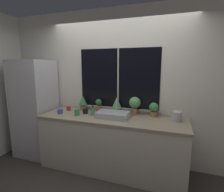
# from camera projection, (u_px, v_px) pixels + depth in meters

# --- Properties ---
(ground_plane) EXTENTS (14.00, 14.00, 0.00)m
(ground_plane) POSITION_uv_depth(u_px,v_px,m) (104.00, 181.00, 2.66)
(ground_plane) COLOR #38332D
(wall_back) EXTENTS (8.00, 0.09, 2.70)m
(wall_back) POSITION_uv_depth(u_px,v_px,m) (119.00, 87.00, 3.13)
(wall_back) COLOR silver
(wall_back) RESTS_ON ground_plane
(wall_left) EXTENTS (0.06, 7.00, 2.70)m
(wall_left) POSITION_uv_depth(u_px,v_px,m) (47.00, 80.00, 4.54)
(wall_left) COLOR silver
(wall_left) RESTS_ON ground_plane
(counter) EXTENTS (2.38, 0.70, 0.91)m
(counter) POSITION_uv_depth(u_px,v_px,m) (111.00, 143.00, 2.90)
(counter) COLOR beige
(counter) RESTS_ON ground_plane
(refrigerator) EXTENTS (0.68, 0.64, 1.83)m
(refrigerator) POSITION_uv_depth(u_px,v_px,m) (35.00, 108.00, 3.37)
(refrigerator) COLOR #B7B7BC
(refrigerator) RESTS_ON ground_plane
(sink) EXTENTS (0.51, 0.38, 0.28)m
(sink) POSITION_uv_depth(u_px,v_px,m) (113.00, 115.00, 2.81)
(sink) COLOR #ADADB2
(sink) RESTS_ON counter
(potted_plant_far_left) EXTENTS (0.15, 0.15, 0.27)m
(potted_plant_far_left) POSITION_uv_depth(u_px,v_px,m) (83.00, 102.00, 3.26)
(potted_plant_far_left) COLOR #9E6B4C
(potted_plant_far_left) RESTS_ON counter
(potted_plant_left) EXTENTS (0.12, 0.12, 0.23)m
(potted_plant_left) POSITION_uv_depth(u_px,v_px,m) (99.00, 105.00, 3.16)
(potted_plant_left) COLOR #9E6B4C
(potted_plant_left) RESTS_ON counter
(potted_plant_center) EXTENTS (0.17, 0.17, 0.28)m
(potted_plant_center) POSITION_uv_depth(u_px,v_px,m) (117.00, 104.00, 3.04)
(potted_plant_center) COLOR #9E6B4C
(potted_plant_center) RESTS_ON counter
(potted_plant_right) EXTENTS (0.19, 0.19, 0.31)m
(potted_plant_right) POSITION_uv_depth(u_px,v_px,m) (135.00, 104.00, 2.93)
(potted_plant_right) COLOR #9E6B4C
(potted_plant_right) RESTS_ON counter
(potted_plant_far_right) EXTENTS (0.15, 0.15, 0.23)m
(potted_plant_far_right) POSITION_uv_depth(u_px,v_px,m) (154.00, 109.00, 2.84)
(potted_plant_far_right) COLOR #9E6B4C
(potted_plant_far_right) RESTS_ON counter
(soap_bottle) EXTENTS (0.07, 0.07, 0.17)m
(soap_bottle) POSITION_uv_depth(u_px,v_px,m) (93.00, 111.00, 2.91)
(soap_bottle) COLOR #519E5B
(soap_bottle) RESTS_ON counter
(mug_blue) EXTENTS (0.09, 0.09, 0.08)m
(mug_blue) POSITION_uv_depth(u_px,v_px,m) (60.00, 112.00, 3.02)
(mug_blue) COLOR #3351AD
(mug_blue) RESTS_ON counter
(mug_green) EXTENTS (0.08, 0.08, 0.10)m
(mug_green) POSITION_uv_depth(u_px,v_px,m) (77.00, 112.00, 2.92)
(mug_green) COLOR #38844C
(mug_green) RESTS_ON counter
(mug_black) EXTENTS (0.09, 0.09, 0.09)m
(mug_black) POSITION_uv_depth(u_px,v_px,m) (85.00, 111.00, 3.03)
(mug_black) COLOR black
(mug_black) RESTS_ON counter
(mug_red) EXTENTS (0.07, 0.07, 0.08)m
(mug_red) POSITION_uv_depth(u_px,v_px,m) (69.00, 108.00, 3.24)
(mug_red) COLOR #B72D28
(mug_red) RESTS_ON counter
(kettle) EXTENTS (0.15, 0.15, 0.16)m
(kettle) POSITION_uv_depth(u_px,v_px,m) (177.00, 116.00, 2.61)
(kettle) COLOR #B2B2B7
(kettle) RESTS_ON counter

